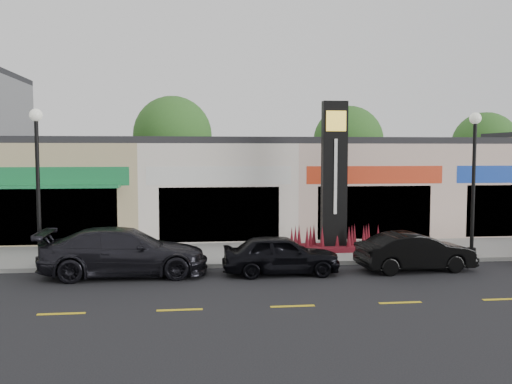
# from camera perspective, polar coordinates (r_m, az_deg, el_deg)

# --- Properties ---
(ground) EXTENTS (120.00, 120.00, 0.00)m
(ground) POSITION_cam_1_polar(r_m,az_deg,el_deg) (17.72, 2.10, -9.25)
(ground) COLOR black
(ground) RESTS_ON ground
(sidewalk) EXTENTS (52.00, 4.30, 0.15)m
(sidewalk) POSITION_cam_1_polar(r_m,az_deg,el_deg) (21.92, 0.38, -6.42)
(sidewalk) COLOR gray
(sidewalk) RESTS_ON ground
(curb) EXTENTS (52.00, 0.20, 0.15)m
(curb) POSITION_cam_1_polar(r_m,az_deg,el_deg) (19.73, 1.18, -7.62)
(curb) COLOR gray
(curb) RESTS_ON ground
(shop_beige) EXTENTS (7.00, 10.85, 4.80)m
(shop_beige) POSITION_cam_1_polar(r_m,az_deg,el_deg) (29.15, -18.20, 0.63)
(shop_beige) COLOR tan
(shop_beige) RESTS_ON ground
(shop_cream) EXTENTS (7.00, 10.01, 4.80)m
(shop_cream) POSITION_cam_1_polar(r_m,az_deg,el_deg) (28.58, -4.32, 0.76)
(shop_cream) COLOR silver
(shop_cream) RESTS_ON ground
(shop_pink_w) EXTENTS (7.00, 10.01, 4.80)m
(shop_pink_w) POSITION_cam_1_polar(r_m,az_deg,el_deg) (29.68, 9.31, 0.84)
(shop_pink_w) COLOR beige
(shop_pink_w) RESTS_ON ground
(shop_pink_e) EXTENTS (7.00, 10.01, 4.80)m
(shop_pink_e) POSITION_cam_1_polar(r_m,az_deg,el_deg) (32.30, 21.35, 0.88)
(shop_pink_e) COLOR beige
(shop_pink_e) RESTS_ON ground
(tree_rear_west) EXTENTS (5.20, 5.20, 7.83)m
(tree_rear_west) POSITION_cam_1_polar(r_m,az_deg,el_deg) (36.58, -8.77, 5.91)
(tree_rear_west) COLOR #382619
(tree_rear_west) RESTS_ON ground
(tree_rear_mid) EXTENTS (4.80, 4.80, 7.29)m
(tree_rear_mid) POSITION_cam_1_polar(r_m,az_deg,el_deg) (38.04, 9.69, 5.32)
(tree_rear_mid) COLOR #382619
(tree_rear_mid) RESTS_ON ground
(tree_rear_east) EXTENTS (4.60, 4.60, 6.94)m
(tree_rear_east) POSITION_cam_1_polar(r_m,az_deg,el_deg) (41.94, 22.96, 4.59)
(tree_rear_east) COLOR #382619
(tree_rear_east) RESTS_ON ground
(lamp_west_near) EXTENTS (0.44, 0.44, 5.47)m
(lamp_west_near) POSITION_cam_1_polar(r_m,az_deg,el_deg) (20.28, -22.00, 2.08)
(lamp_west_near) COLOR black
(lamp_west_near) RESTS_ON sidewalk
(lamp_east_near) EXTENTS (0.44, 0.44, 5.47)m
(lamp_east_near) POSITION_cam_1_polar(r_m,az_deg,el_deg) (22.23, 21.95, 2.25)
(lamp_east_near) COLOR black
(lamp_east_near) RESTS_ON sidewalk
(pylon_sign) EXTENTS (4.20, 1.30, 6.00)m
(pylon_sign) POSITION_cam_1_polar(r_m,az_deg,el_deg) (22.03, 8.20, -0.63)
(pylon_sign) COLOR #4E0D19
(pylon_sign) RESTS_ON sidewalk
(car_dark_sedan) EXTENTS (2.27, 5.52, 1.60)m
(car_dark_sedan) POSITION_cam_1_polar(r_m,az_deg,el_deg) (18.71, -13.64, -6.14)
(car_dark_sedan) COLOR black
(car_dark_sedan) RESTS_ON ground
(car_black_sedan) EXTENTS (1.65, 3.98, 1.35)m
(car_black_sedan) POSITION_cam_1_polar(r_m,az_deg,el_deg) (18.44, 2.63, -6.57)
(car_black_sedan) COLOR black
(car_black_sedan) RESTS_ON ground
(car_black_conv) EXTENTS (1.73, 4.15, 1.33)m
(car_black_conv) POSITION_cam_1_polar(r_m,az_deg,el_deg) (19.74, 16.42, -6.04)
(car_black_conv) COLOR black
(car_black_conv) RESTS_ON ground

